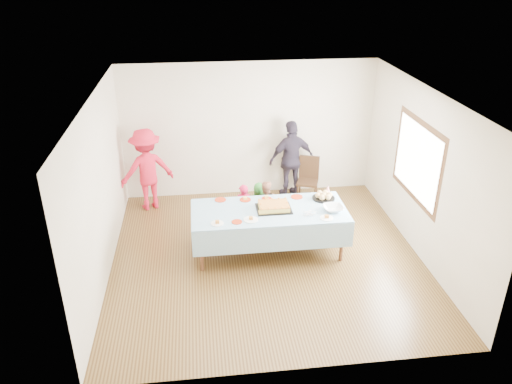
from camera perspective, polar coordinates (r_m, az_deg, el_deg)
ground at (r=8.31m, az=1.18°, el=-7.33°), size 5.00×5.00×0.00m
room_walls at (r=7.50m, az=1.71°, el=4.12°), size 5.04×5.04×2.72m
party_table at (r=8.08m, az=1.51°, el=-2.41°), size 2.50×1.10×0.78m
birthday_cake at (r=8.05m, az=2.04°, el=-1.68°), size 0.56×0.43×0.10m
rolls_tray at (r=8.47m, az=7.74°, el=-0.47°), size 0.38×0.38×0.12m
punch_bowl at (r=8.10m, az=8.80°, el=-1.87°), size 0.32×0.32×0.08m
party_hat at (r=8.62m, az=8.20°, el=0.30°), size 0.10×0.10×0.18m
fork_pile at (r=7.94m, az=6.19°, el=-2.37°), size 0.24×0.18×0.07m
plate_red_far_a at (r=8.38m, az=-4.09°, el=-0.89°), size 0.19×0.19×0.01m
plate_red_far_b at (r=8.37m, az=-1.23°, el=-0.88°), size 0.19×0.19×0.01m
plate_red_far_c at (r=8.41m, az=1.21°, el=-0.74°), size 0.17×0.17×0.01m
plate_red_far_d at (r=8.49m, az=4.68°, el=-0.55°), size 0.20×0.20×0.01m
plate_red_near at (r=7.69m, az=-2.21°, el=-3.43°), size 0.16×0.16×0.01m
plate_white_left at (r=7.67m, az=-4.44°, el=-3.61°), size 0.20×0.20×0.01m
plate_white_mid at (r=7.75m, az=-0.59°, el=-3.18°), size 0.23×0.23×0.01m
plate_white_right at (r=7.88m, az=8.08°, el=-2.96°), size 0.21×0.21×0.01m
dining_chair at (r=9.96m, az=5.99°, el=1.75°), size 0.50×0.50×0.92m
toddler_left at (r=8.82m, az=-1.46°, el=-1.83°), size 0.34×0.24×0.90m
toddler_mid at (r=9.06m, az=0.35°, el=-1.36°), size 0.40×0.26×0.81m
toddler_right at (r=8.86m, az=1.03°, el=-1.58°), size 0.50×0.41×0.94m
adult_left at (r=9.72m, az=-12.36°, el=2.53°), size 1.18×0.92×1.60m
adult_right at (r=9.99m, az=4.08°, el=3.73°), size 1.00×0.59×1.60m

